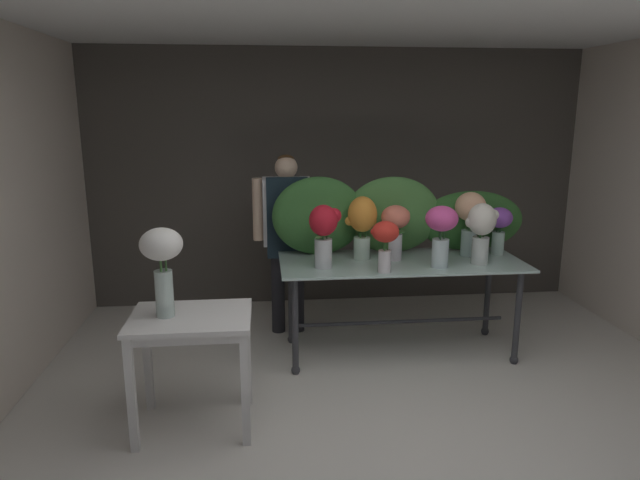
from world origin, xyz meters
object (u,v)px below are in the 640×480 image
(vase_peach_freesia, at_px, (470,216))
(vase_white_roses_tall, at_px, (163,258))
(vase_coral_hydrangea, at_px, (396,226))
(vase_violet_anemones, at_px, (499,225))
(florist, at_px, (287,225))
(display_table_glass, at_px, (400,276))
(vase_ivory_peonies, at_px, (481,228))
(vase_crimson_stock, at_px, (324,231))
(vase_fuchsia_roses, at_px, (441,229))
(side_table_white, at_px, (191,331))
(vase_scarlet_snapdragons, at_px, (385,240))
(vase_sunset_lilies, at_px, (362,222))

(vase_peach_freesia, xyz_separation_m, vase_white_roses_tall, (-2.32, -1.07, -0.01))
(vase_coral_hydrangea, bearing_deg, vase_violet_anemones, 4.85)
(florist, relative_size, vase_peach_freesia, 3.02)
(display_table_glass, distance_m, florist, 1.11)
(display_table_glass, distance_m, vase_ivory_peonies, 0.75)
(vase_peach_freesia, bearing_deg, vase_crimson_stock, -169.10)
(vase_fuchsia_roses, height_order, vase_violet_anemones, vase_fuchsia_roses)
(florist, bearing_deg, side_table_white, -113.72)
(display_table_glass, xyz_separation_m, vase_scarlet_snapdragons, (-0.21, -0.31, 0.38))
(display_table_glass, xyz_separation_m, florist, (-0.90, 0.57, 0.32))
(vase_peach_freesia, relative_size, vase_violet_anemones, 1.33)
(vase_crimson_stock, relative_size, vase_sunset_lilies, 0.95)
(display_table_glass, bearing_deg, vase_fuchsia_roses, -40.93)
(vase_crimson_stock, height_order, vase_fuchsia_roses, vase_crimson_stock)
(vase_peach_freesia, bearing_deg, vase_sunset_lilies, -178.78)
(vase_scarlet_snapdragons, relative_size, vase_fuchsia_roses, 0.81)
(vase_scarlet_snapdragons, height_order, vase_ivory_peonies, vase_ivory_peonies)
(vase_coral_hydrangea, bearing_deg, vase_scarlet_snapdragons, -115.09)
(vase_scarlet_snapdragons, relative_size, vase_ivory_peonies, 0.81)
(side_table_white, distance_m, florist, 1.71)
(vase_scarlet_snapdragons, xyz_separation_m, vase_coral_hydrangea, (0.16, 0.35, 0.03))
(vase_violet_anemones, height_order, vase_white_roses_tall, vase_white_roses_tall)
(vase_coral_hydrangea, xyz_separation_m, vase_sunset_lilies, (-0.27, 0.05, 0.02))
(florist, height_order, vase_coral_hydrangea, florist)
(vase_ivory_peonies, height_order, vase_fuchsia_roses, vase_ivory_peonies)
(vase_peach_freesia, distance_m, vase_fuchsia_roses, 0.48)
(florist, distance_m, vase_white_roses_tall, 1.74)
(vase_scarlet_snapdragons, distance_m, vase_white_roses_tall, 1.65)
(vase_scarlet_snapdragons, relative_size, vase_white_roses_tall, 0.70)
(side_table_white, bearing_deg, vase_fuchsia_roses, 22.24)
(vase_coral_hydrangea, bearing_deg, display_table_glass, -40.30)
(vase_coral_hydrangea, relative_size, vase_fuchsia_roses, 0.93)
(side_table_white, distance_m, vase_fuchsia_roses, 2.03)
(vase_crimson_stock, bearing_deg, side_table_white, -138.17)
(display_table_glass, xyz_separation_m, vase_ivory_peonies, (0.60, -0.16, 0.42))
(vase_coral_hydrangea, distance_m, vase_fuchsia_roses, 0.39)
(vase_ivory_peonies, xyz_separation_m, vase_white_roses_tall, (-2.32, -0.81, 0.04))
(vase_fuchsia_roses, relative_size, vase_white_roses_tall, 0.87)
(vase_sunset_lilies, relative_size, vase_white_roses_tall, 0.93)
(vase_crimson_stock, bearing_deg, display_table_glass, 11.71)
(side_table_white, xyz_separation_m, vase_peach_freesia, (2.18, 1.07, 0.49))
(vase_ivory_peonies, relative_size, vase_fuchsia_roses, 1.01)
(vase_ivory_peonies, height_order, vase_violet_anemones, vase_ivory_peonies)
(vase_white_roses_tall, bearing_deg, vase_ivory_peonies, 19.21)
(vase_crimson_stock, xyz_separation_m, vase_ivory_peonies, (1.24, -0.02, -0.00))
(florist, height_order, vase_sunset_lilies, florist)
(vase_peach_freesia, height_order, vase_scarlet_snapdragons, vase_peach_freesia)
(side_table_white, height_order, florist, florist)
(side_table_white, distance_m, vase_coral_hydrangea, 1.88)
(display_table_glass, xyz_separation_m, vase_violet_anemones, (0.86, 0.11, 0.38))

